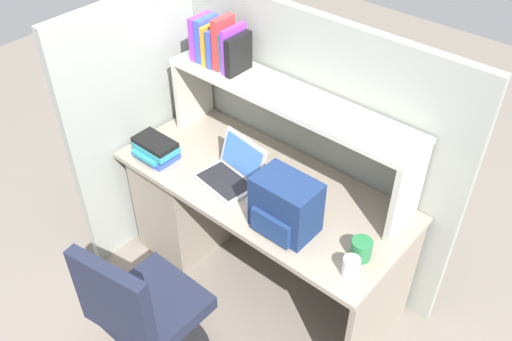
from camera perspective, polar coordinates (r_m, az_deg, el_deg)
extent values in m
plane|color=slate|center=(3.39, 0.56, -10.72)|extent=(8.00, 8.00, 0.00)
cube|color=gray|center=(2.88, 0.65, -1.59)|extent=(1.60, 0.70, 0.03)
cube|color=gray|center=(3.41, -6.47, -2.22)|extent=(0.40, 0.64, 0.70)
cube|color=gray|center=(2.87, 12.93, -13.83)|extent=(0.03, 0.64, 0.70)
cube|color=#939991|center=(3.08, 5.24, 2.79)|extent=(1.84, 0.05, 1.55)
cube|color=#939991|center=(3.31, -11.26, 5.13)|extent=(0.05, 1.06, 1.55)
cube|color=#BCB7AC|center=(3.26, -6.54, 8.50)|extent=(0.03, 0.28, 0.42)
cube|color=#BCB7AC|center=(2.59, 15.53, -2.24)|extent=(0.03, 0.28, 0.42)
cube|color=beige|center=(2.73, 3.45, 7.64)|extent=(1.44, 0.28, 0.03)
cube|color=purple|center=(3.02, -5.70, 13.74)|extent=(0.04, 0.16, 0.24)
cube|color=blue|center=(2.99, -5.13, 13.51)|extent=(0.04, 0.15, 0.24)
cube|color=orange|center=(2.97, -4.47, 13.13)|extent=(0.03, 0.17, 0.22)
cube|color=blue|center=(2.94, -4.07, 12.77)|extent=(0.03, 0.15, 0.21)
cube|color=red|center=(2.91, -3.41, 13.17)|extent=(0.04, 0.14, 0.28)
cube|color=teal|center=(2.91, -2.79, 12.47)|extent=(0.02, 0.14, 0.21)
cube|color=purple|center=(2.88, -2.34, 12.59)|extent=(0.02, 0.17, 0.24)
cube|color=black|center=(2.86, -1.83, 12.02)|extent=(0.04, 0.18, 0.21)
cube|color=#B7BABF|center=(2.87, -3.13, -1.14)|extent=(0.34, 0.26, 0.02)
cube|color=black|center=(2.86, -3.29, -1.06)|extent=(0.29, 0.21, 0.00)
cube|color=#B7BABF|center=(2.85, -1.39, 1.54)|extent=(0.32, 0.11, 0.19)
cube|color=#3F72CC|center=(2.85, -1.50, 1.48)|extent=(0.28, 0.09, 0.16)
cube|color=navy|center=(2.54, 3.14, -3.59)|extent=(0.30, 0.20, 0.28)
cube|color=navy|center=(2.53, 1.60, -5.89)|extent=(0.22, 0.04, 0.13)
cube|color=silver|center=(2.75, 0.17, -3.04)|extent=(0.08, 0.12, 0.03)
cylinder|color=white|center=(2.44, 9.88, -9.90)|extent=(0.08, 0.08, 0.10)
cylinder|color=#26723F|center=(2.51, 10.92, -8.07)|extent=(0.10, 0.10, 0.10)
cube|color=blue|center=(3.08, -10.32, 1.64)|extent=(0.22, 0.16, 0.03)
cube|color=teal|center=(3.07, -10.41, 2.07)|extent=(0.18, 0.20, 0.02)
cube|color=teal|center=(3.04, -10.41, 2.35)|extent=(0.24, 0.14, 0.03)
cube|color=black|center=(3.03, -10.52, 2.91)|extent=(0.24, 0.14, 0.03)
cylinder|color=#262628|center=(2.89, -10.29, -16.17)|extent=(0.05, 0.05, 0.41)
cube|color=#1E2338|center=(2.73, -10.80, -13.73)|extent=(0.44, 0.44, 0.08)
cube|color=#1E2338|center=(2.45, -14.61, -13.13)|extent=(0.40, 0.12, 0.44)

